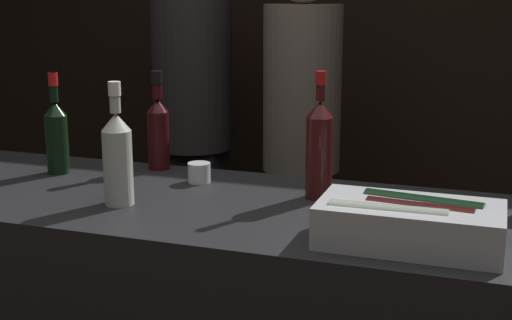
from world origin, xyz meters
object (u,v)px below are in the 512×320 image
at_px(white_wine_bottle, 117,155).
at_px(person_blond_tee, 193,113).
at_px(candle_votive, 199,172).
at_px(person_in_hoodie, 302,131).
at_px(red_wine_bottle_black_foil, 158,128).
at_px(red_wine_bottle_tall, 319,147).
at_px(ice_bin_with_bottles, 410,222).
at_px(red_wine_bottle_burgundy, 57,134).

bearing_deg(white_wine_bottle, person_blond_tee, 106.46).
distance_m(candle_votive, person_blond_tee, 1.30).
relative_size(white_wine_bottle, person_in_hoodie, 0.19).
height_order(red_wine_bottle_black_foil, person_blond_tee, person_blond_tee).
xyz_separation_m(person_in_hoodie, person_blond_tee, (-0.57, 0.10, 0.03)).
relative_size(red_wine_bottle_black_foil, red_wine_bottle_tall, 0.90).
xyz_separation_m(red_wine_bottle_black_foil, person_blond_tee, (-0.36, 1.07, -0.14)).
relative_size(red_wine_bottle_black_foil, person_blond_tee, 0.18).
xyz_separation_m(candle_votive, red_wine_bottle_black_foil, (-0.19, 0.11, 0.10)).
xyz_separation_m(red_wine_bottle_black_foil, person_in_hoodie, (0.22, 0.96, -0.17)).
bearing_deg(ice_bin_with_bottles, red_wine_bottle_black_foil, 152.04).
height_order(ice_bin_with_bottles, red_wine_bottle_black_foil, red_wine_bottle_black_foil).
distance_m(candle_votive, white_wine_bottle, 0.33).
distance_m(ice_bin_with_bottles, red_wine_bottle_burgundy, 1.20).
bearing_deg(ice_bin_with_bottles, candle_votive, 152.67).
bearing_deg(red_wine_bottle_tall, red_wine_bottle_black_foil, 164.95).
bearing_deg(red_wine_bottle_tall, red_wine_bottle_burgundy, 179.95).
distance_m(red_wine_bottle_burgundy, person_in_hoodie, 1.24).
distance_m(white_wine_bottle, red_wine_bottle_tall, 0.56).
relative_size(person_in_hoodie, person_blond_tee, 0.96).
distance_m(red_wine_bottle_burgundy, person_blond_tee, 1.23).
bearing_deg(red_wine_bottle_tall, person_in_hoodie, 107.84).
bearing_deg(red_wine_bottle_burgundy, red_wine_bottle_black_foil, 28.80).
bearing_deg(person_blond_tee, candle_votive, -75.51).
height_order(ice_bin_with_bottles, red_wine_bottle_burgundy, red_wine_bottle_burgundy).
xyz_separation_m(candle_votive, white_wine_bottle, (-0.11, -0.29, 0.11)).
bearing_deg(person_blond_tee, red_wine_bottle_black_foil, -82.01).
xyz_separation_m(red_wine_bottle_tall, person_in_hoodie, (-0.36, 1.12, -0.19)).
bearing_deg(candle_votive, ice_bin_with_bottles, -27.33).
bearing_deg(red_wine_bottle_tall, candle_votive, 173.47).
distance_m(person_in_hoodie, person_blond_tee, 0.58).
xyz_separation_m(white_wine_bottle, red_wine_bottle_burgundy, (-0.36, 0.24, -0.01)).
relative_size(ice_bin_with_bottles, white_wine_bottle, 1.23).
bearing_deg(red_wine_bottle_black_foil, red_wine_bottle_burgundy, -151.20).
height_order(candle_votive, red_wine_bottle_black_foil, red_wine_bottle_black_foil).
height_order(red_wine_bottle_black_foil, red_wine_bottle_burgundy, same).
relative_size(ice_bin_with_bottles, red_wine_bottle_black_foil, 1.29).
distance_m(candle_votive, red_wine_bottle_burgundy, 0.49).
distance_m(red_wine_bottle_black_foil, person_blond_tee, 1.13).
relative_size(candle_votive, red_wine_bottle_black_foil, 0.22).
xyz_separation_m(candle_votive, person_blond_tee, (-0.55, 1.18, -0.04)).
height_order(red_wine_bottle_tall, person_in_hoodie, person_in_hoodie).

